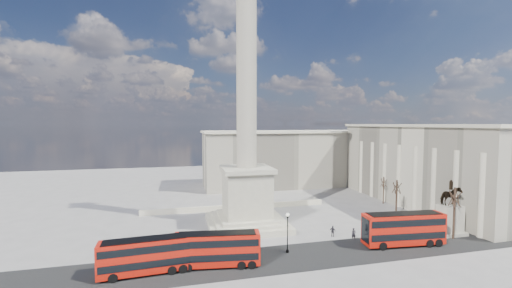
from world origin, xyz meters
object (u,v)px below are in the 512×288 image
at_px(nelsons_column, 247,156).
at_px(equestrian_statue, 450,215).
at_px(pedestrian_standing, 433,228).
at_px(victorian_lamp, 288,229).
at_px(red_bus_b, 218,249).
at_px(red_bus_a, 146,255).
at_px(pedestrian_walking, 354,234).
at_px(red_bus_c, 404,229).
at_px(pedestrian_crossing, 333,231).

height_order(nelsons_column, equestrian_statue, nelsons_column).
relative_size(nelsons_column, pedestrian_standing, 29.87).
distance_m(nelsons_column, victorian_lamp, 16.67).
bearing_deg(pedestrian_standing, red_bus_b, -10.81).
xyz_separation_m(red_bus_b, equestrian_statue, (39.53, 2.83, 0.92)).
relative_size(red_bus_a, pedestrian_walking, 5.74).
bearing_deg(equestrian_statue, pedestrian_standing, 155.17).
xyz_separation_m(red_bus_c, pedestrian_standing, (8.65, 3.50, -1.81)).
height_order(red_bus_b, pedestrian_walking, red_bus_b).
bearing_deg(victorian_lamp, pedestrian_crossing, 24.71).
bearing_deg(red_bus_b, nelsons_column, 72.78).
distance_m(pedestrian_walking, pedestrian_standing, 14.87).
bearing_deg(pedestrian_crossing, victorian_lamp, 67.83).
bearing_deg(nelsons_column, equestrian_statue, -21.20).
distance_m(nelsons_column, pedestrian_crossing, 19.62).
relative_size(red_bus_b, equestrian_statue, 1.22).
bearing_deg(victorian_lamp, pedestrian_walking, 10.45).
height_order(nelsons_column, red_bus_b, nelsons_column).
distance_m(red_bus_a, red_bus_c, 37.42).
xyz_separation_m(victorian_lamp, pedestrian_crossing, (9.45, 4.35, -2.53)).
distance_m(red_bus_b, pedestrian_standing, 37.45).
bearing_deg(red_bus_a, equestrian_statue, -0.48).
xyz_separation_m(equestrian_statue, pedestrian_crossing, (-19.76, 3.58, -2.36)).
distance_m(red_bus_a, equestrian_statue, 48.47).
bearing_deg(red_bus_a, pedestrian_crossing, 8.72).
height_order(red_bus_a, victorian_lamp, victorian_lamp).
xyz_separation_m(equestrian_statue, pedestrian_standing, (-2.31, 1.07, -2.44)).
bearing_deg(red_bus_a, pedestrian_standing, 1.01).
xyz_separation_m(nelsons_column, red_bus_a, (-15.97, -15.30, -10.57)).
distance_m(red_bus_c, equestrian_statue, 11.25).
bearing_deg(pedestrian_standing, nelsons_column, -37.71).
height_order(victorian_lamp, pedestrian_crossing, victorian_lamp).
height_order(red_bus_b, pedestrian_crossing, red_bus_b).
height_order(red_bus_c, pedestrian_crossing, red_bus_c).
xyz_separation_m(nelsons_column, pedestrian_crossing, (12.65, -8.99, -12.00)).
height_order(nelsons_column, pedestrian_crossing, nelsons_column).
height_order(pedestrian_walking, pedestrian_crossing, pedestrian_walking).
bearing_deg(nelsons_column, pedestrian_walking, -36.12).
relative_size(red_bus_a, red_bus_b, 0.99).
distance_m(pedestrian_standing, pedestrian_crossing, 17.62).
bearing_deg(nelsons_column, pedestrian_standing, -20.91).
xyz_separation_m(red_bus_b, pedestrian_walking, (22.36, 4.28, -1.38)).
bearing_deg(red_bus_b, victorian_lamp, 18.89).
bearing_deg(pedestrian_crossing, red_bus_a, 55.54).
xyz_separation_m(nelsons_column, victorian_lamp, (3.20, -13.34, -9.47)).
height_order(red_bus_a, equestrian_statue, equestrian_statue).
distance_m(red_bus_b, red_bus_c, 28.57).
bearing_deg(pedestrian_walking, nelsons_column, 154.08).
bearing_deg(pedestrian_standing, red_bus_c, 5.24).
bearing_deg(pedestrian_walking, red_bus_c, -21.82).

